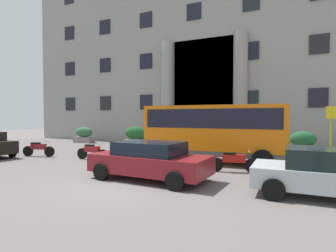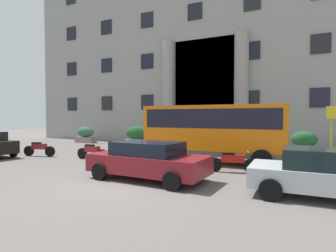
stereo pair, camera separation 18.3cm
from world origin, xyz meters
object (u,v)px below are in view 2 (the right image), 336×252
object	(u,v)px
motorcycle_near_kerb	(39,148)
scooter_by_planter	(92,151)
hedge_planter_far_east	(137,136)
white_taxi_kerbside	(148,160)
hedge_planter_far_west	(304,144)
orange_minibus	(215,129)
hedge_planter_west	(86,135)
hedge_planter_entrance_left	(219,140)
parked_hatchback_near	(325,173)
bus_stop_sign	(331,129)
motorcycle_far_end	(232,161)

from	to	relation	value
motorcycle_near_kerb	scooter_by_planter	size ratio (longest dim) A/B	0.95
hedge_planter_far_east	white_taxi_kerbside	distance (m)	11.63
hedge_planter_far_west	motorcycle_near_kerb	size ratio (longest dim) A/B	0.80
hedge_planter_far_east	motorcycle_near_kerb	world-z (taller)	hedge_planter_far_east
orange_minibus	hedge_planter_west	bearing A→B (deg)	158.50
orange_minibus	hedge_planter_far_east	world-z (taller)	orange_minibus
orange_minibus	scooter_by_planter	xyz separation A→B (m)	(-6.17, -2.13, -1.25)
hedge_planter_far_east	scooter_by_planter	distance (m)	7.16
hedge_planter_entrance_left	white_taxi_kerbside	distance (m)	9.67
hedge_planter_far_west	parked_hatchback_near	bearing A→B (deg)	-87.89
bus_stop_sign	hedge_planter_entrance_left	xyz separation A→B (m)	(-6.29, 3.35, -1.05)
white_taxi_kerbside	hedge_planter_entrance_left	bearing A→B (deg)	92.48
hedge_planter_far_east	parked_hatchback_near	size ratio (longest dim) A/B	0.53
white_taxi_kerbside	motorcycle_far_end	distance (m)	3.62
hedge_planter_west	white_taxi_kerbside	world-z (taller)	white_taxi_kerbside
hedge_planter_far_west	hedge_planter_west	world-z (taller)	hedge_planter_far_west
bus_stop_sign	scooter_by_planter	bearing A→B (deg)	-162.16
white_taxi_kerbside	parked_hatchback_near	xyz separation A→B (m)	(5.67, 0.19, -0.00)
parked_hatchback_near	motorcycle_far_end	world-z (taller)	parked_hatchback_near
bus_stop_sign	hedge_planter_west	distance (m)	18.89
bus_stop_sign	hedge_planter_far_west	xyz separation A→B (m)	(-1.09, 3.09, -1.04)
hedge_planter_far_west	parked_hatchback_near	world-z (taller)	hedge_planter_far_west
bus_stop_sign	motorcycle_near_kerb	size ratio (longest dim) A/B	1.46
white_taxi_kerbside	scooter_by_planter	world-z (taller)	white_taxi_kerbside
motorcycle_far_end	orange_minibus	bearing A→B (deg)	108.85
white_taxi_kerbside	parked_hatchback_near	bearing A→B (deg)	5.09
bus_stop_sign	hedge_planter_far_east	world-z (taller)	bus_stop_sign
hedge_planter_far_west	parked_hatchback_near	distance (m)	9.23
hedge_planter_far_east	motorcycle_near_kerb	size ratio (longest dim) A/B	1.11
hedge_planter_far_east	scooter_by_planter	world-z (taller)	hedge_planter_far_east
orange_minibus	scooter_by_planter	bearing A→B (deg)	-161.37
hedge_planter_far_west	motorcycle_far_end	xyz separation A→B (m)	(-2.82, -6.81, -0.24)
hedge_planter_far_east	hedge_planter_far_west	bearing A→B (deg)	-1.10
hedge_planter_west	hedge_planter_entrance_left	bearing A→B (deg)	-1.02
parked_hatchback_near	motorcycle_near_kerb	size ratio (longest dim) A/B	2.11
bus_stop_sign	hedge_planter_west	size ratio (longest dim) A/B	1.50
hedge_planter_west	white_taxi_kerbside	bearing A→B (deg)	-39.25
hedge_planter_far_west	white_taxi_kerbside	distance (m)	10.81
hedge_planter_west	motorcycle_far_end	world-z (taller)	hedge_planter_west
bus_stop_sign	hedge_planter_far_west	world-z (taller)	bus_stop_sign
hedge_planter_far_west	scooter_by_planter	xyz separation A→B (m)	(-10.33, -6.77, -0.24)
bus_stop_sign	parked_hatchback_near	distance (m)	6.26
scooter_by_planter	motorcycle_far_end	size ratio (longest dim) A/B	0.99
hedge_planter_far_west	motorcycle_far_end	size ratio (longest dim) A/B	0.76
orange_minibus	hedge_planter_entrance_left	distance (m)	5.11
hedge_planter_far_east	hedge_planter_entrance_left	xyz separation A→B (m)	(6.64, 0.03, -0.06)
bus_stop_sign	hedge_planter_far_west	size ratio (longest dim) A/B	1.83
hedge_planter_west	parked_hatchback_near	world-z (taller)	parked_hatchback_near
hedge_planter_entrance_left	hedge_planter_far_west	bearing A→B (deg)	-2.88
hedge_planter_far_west	hedge_planter_entrance_left	size ratio (longest dim) A/B	1.02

